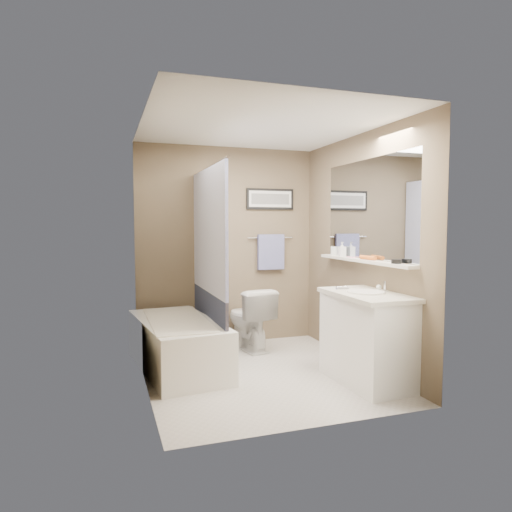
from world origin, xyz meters
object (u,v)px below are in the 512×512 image
object	(u,v)px
bathtub	(178,344)
vanity	(367,340)
candle_bowl_near	(396,261)
hair_brush_front	(368,258)
toilet	(249,318)
soap_bottle	(342,249)
glass_jar	(334,251)

from	to	relation	value
bathtub	vanity	distance (m)	1.87
candle_bowl_near	hair_brush_front	bearing A→B (deg)	90.00
toilet	vanity	xyz separation A→B (m)	(0.69, -1.44, 0.04)
vanity	hair_brush_front	xyz separation A→B (m)	(0.19, 0.30, 0.74)
soap_bottle	hair_brush_front	bearing A→B (deg)	-90.00
vanity	soap_bottle	bearing A→B (deg)	74.81
toilet	candle_bowl_near	bearing A→B (deg)	109.82
candle_bowl_near	vanity	bearing A→B (deg)	139.83
soap_bottle	candle_bowl_near	bearing A→B (deg)	-90.00
bathtub	toilet	world-z (taller)	toilet
bathtub	glass_jar	bearing A→B (deg)	-5.68
toilet	glass_jar	xyz separation A→B (m)	(0.87, -0.44, 0.80)
bathtub	hair_brush_front	world-z (taller)	hair_brush_front
vanity	hair_brush_front	world-z (taller)	hair_brush_front
toilet	soap_bottle	bearing A→B (deg)	135.89
vanity	glass_jar	xyz separation A→B (m)	(0.19, 1.00, 0.77)
candle_bowl_near	glass_jar	distance (m)	1.15
vanity	candle_bowl_near	world-z (taller)	candle_bowl_near
glass_jar	bathtub	bearing A→B (deg)	-178.82
bathtub	glass_jar	distance (m)	2.01
hair_brush_front	glass_jar	bearing A→B (deg)	90.00
candle_bowl_near	soap_bottle	bearing A→B (deg)	90.00
bathtub	hair_brush_front	distance (m)	2.10
bathtub	candle_bowl_near	xyz separation A→B (m)	(1.79, -1.12, 0.89)
vanity	candle_bowl_near	distance (m)	0.77
glass_jar	soap_bottle	world-z (taller)	soap_bottle
candle_bowl_near	soap_bottle	distance (m)	0.98
vanity	candle_bowl_near	bearing A→B (deg)	-42.64
toilet	glass_jar	size ratio (longest dim) A/B	7.28
candle_bowl_near	soap_bottle	world-z (taller)	soap_bottle
candle_bowl_near	glass_jar	world-z (taller)	glass_jar
vanity	candle_bowl_near	size ratio (longest dim) A/B	10.00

